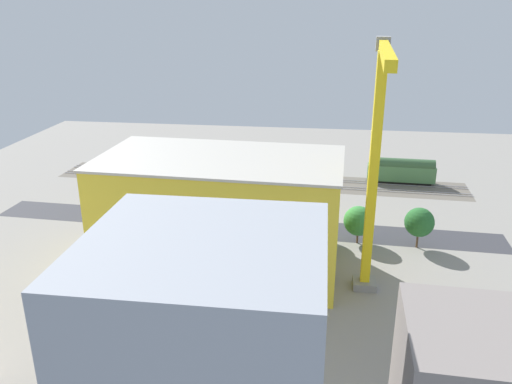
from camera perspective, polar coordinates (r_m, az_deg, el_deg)
ground_plane at (r=110.34m, az=-1.36°, el=-2.41°), size 165.91×165.91×0.00m
rail_bed at (r=131.33m, az=0.17°, el=1.35°), size 104.17×17.74×0.01m
street_asphalt at (r=104.92m, az=-1.86°, el=-3.65°), size 103.99×13.51×0.01m
track_rails at (r=131.27m, az=0.17°, el=1.43°), size 103.60×11.31×0.12m
platform_canopy_near at (r=125.22m, az=-6.79°, el=2.32°), size 45.38×7.27×4.50m
locomotive at (r=132.29m, az=5.45°, el=2.27°), size 14.15×3.56×5.31m
passenger_coach at (r=133.29m, az=15.86°, el=2.35°), size 16.63×3.88×6.34m
parked_car_0 at (r=106.24m, az=7.24°, el=-3.09°), size 4.41×2.08×1.59m
parked_car_1 at (r=106.41m, az=4.08°, el=-2.92°), size 4.63×2.10×1.62m
parked_car_2 at (r=107.38m, az=0.58°, el=-2.64°), size 4.17×1.75×1.66m
parked_car_3 at (r=108.16m, az=-2.92°, el=-2.52°), size 4.56×2.15×1.55m
parked_car_4 at (r=109.45m, az=-6.25°, el=-2.27°), size 4.68×1.91×1.82m
parked_car_5 at (r=110.87m, az=-9.38°, el=-2.17°), size 4.80×2.19×1.64m
parked_car_6 at (r=113.51m, az=-13.02°, el=-1.89°), size 4.77×1.71×1.66m
parked_car_7 at (r=115.49m, az=-15.78°, el=-1.73°), size 4.33×1.96×1.79m
construction_building at (r=85.51m, az=-3.85°, el=-2.48°), size 39.41×22.54×18.98m
construction_roof_slab at (r=82.28m, az=-4.00°, el=3.76°), size 40.03×23.17×0.40m
tower_crane at (r=73.23m, az=13.18°, el=4.36°), size 4.20×30.55×38.06m
box_truck_0 at (r=107.14m, az=-10.02°, el=-2.53°), size 8.89×2.56×3.24m
street_tree_0 at (r=97.24m, az=11.34°, el=-3.17°), size 5.59×5.59×7.29m
street_tree_1 at (r=97.30m, az=6.49°, el=-2.54°), size 5.04×5.04×7.55m
street_tree_2 at (r=98.05m, az=17.71°, el=-3.23°), size 5.38×5.38×7.72m
traffic_light at (r=100.22m, az=-4.78°, el=-2.40°), size 0.50×0.36×5.99m
background_skyline at (r=47.93m, az=-22.68°, el=-18.85°), size 89.77×26.83×39.23m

